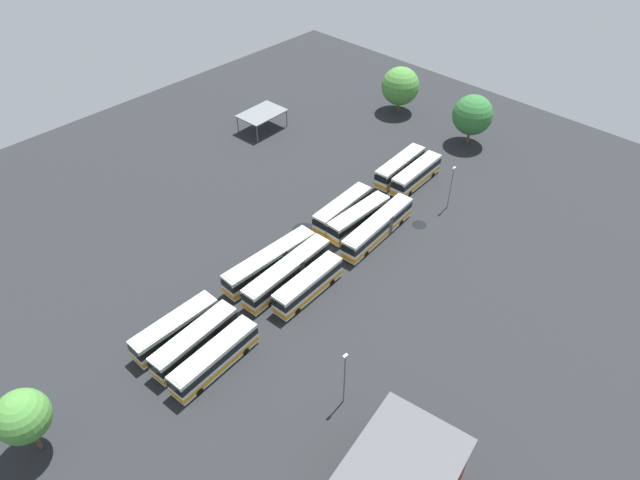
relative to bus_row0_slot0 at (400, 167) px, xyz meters
The scene contains 21 objects.
ground_plane 24.08m from the bus_row0_slot0, 11.02° to the left, with size 126.25×126.25×0.00m, color black.
bus_row0_slot0 is the anchor object (origin of this frame).
bus_row0_slot1 3.39m from the bus_row0_slot0, 90.33° to the left, with size 11.61×3.24×3.61m.
bus_row1_slot0 15.63m from the bus_row0_slot0, ahead, with size 11.66×3.32×3.61m.
bus_row1_slot1 16.04m from the bus_row0_slot0, 14.71° to the left, with size 11.59×2.72×3.61m.
bus_row1_slot2 16.99m from the bus_row0_slot0, 26.45° to the left, with size 15.08×3.79×3.61m.
bus_row2_slot0 31.34m from the bus_row0_slot0, ahead, with size 14.98×2.92×3.61m.
bus_row2_slot1 31.54m from the bus_row0_slot0, ahead, with size 15.05×3.44×3.61m.
bus_row2_slot2 32.10m from the bus_row0_slot0, 15.32° to the left, with size 11.40×3.14×3.61m.
bus_row3_slot0 47.48m from the bus_row0_slot0, ahead, with size 11.51×2.68×3.61m.
bus_row3_slot1 47.31m from the bus_row0_slot0, ahead, with size 12.01×3.54×3.61m.
bus_row3_slot2 47.82m from the bus_row0_slot0, 10.92° to the left, with size 12.01×3.45×3.61m.
maintenance_shelter 29.51m from the bus_row0_slot0, 79.78° to the right, with size 8.78×6.27×3.57m.
lamp_post_near_entrance 46.17m from the bus_row0_slot0, 29.75° to the left, with size 0.56×0.28×8.15m.
lamp_post_mid_lot 11.39m from the bus_row0_slot0, 80.77° to the left, with size 0.56×0.28×7.57m.
tree_north_edge 66.10m from the bus_row0_slot0, ahead, with size 5.47×5.47×8.51m.
tree_east_edge 24.16m from the bus_row0_slot0, 142.03° to the right, with size 7.47×7.47×9.12m.
tree_west_edge 18.30m from the bus_row0_slot0, behind, with size 7.25×7.25×9.37m.
puddle_front_lane 13.58m from the bus_row0_slot0, 50.83° to the left, with size 2.23×2.23×0.01m, color black.
puddle_near_shelter 46.83m from the bus_row0_slot0, ahead, with size 3.84×3.84×0.01m, color black.
puddle_back_corner 21.80m from the bus_row0_slot0, ahead, with size 3.57×3.57×0.01m, color black.
Camera 1 is at (44.76, 41.57, 54.73)m, focal length 31.83 mm.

